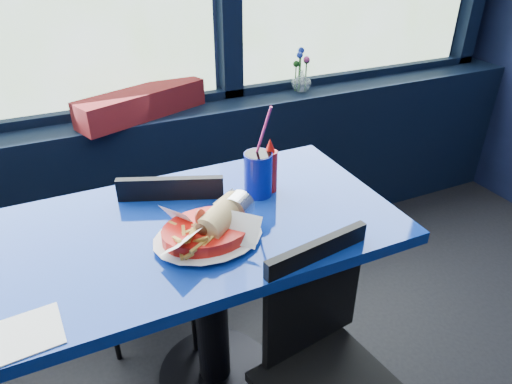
# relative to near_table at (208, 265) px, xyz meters

# --- Properties ---
(window_sill) EXTENTS (5.00, 0.26, 0.80)m
(window_sill) POSITION_rel_near_table_xyz_m (-0.30, 0.87, -0.17)
(window_sill) COLOR black
(window_sill) RESTS_ON ground
(near_table) EXTENTS (1.20, 0.70, 0.75)m
(near_table) POSITION_rel_near_table_xyz_m (0.00, 0.00, 0.00)
(near_table) COLOR black
(near_table) RESTS_ON ground
(chair_near_front) EXTENTS (0.41, 0.42, 0.81)m
(chair_near_front) POSITION_rel_near_table_xyz_m (0.21, -0.41, -0.10)
(chair_near_front) COLOR black
(chair_near_front) RESTS_ON ground
(chair_near_back) EXTENTS (0.49, 0.49, 0.83)m
(chair_near_back) POSITION_rel_near_table_xyz_m (-0.10, 0.27, -0.09)
(chair_near_back) COLOR black
(chair_near_back) RESTS_ON ground
(planter_box) EXTENTS (0.62, 0.36, 0.12)m
(planter_box) POSITION_rel_near_table_xyz_m (0.01, 0.85, 0.29)
(planter_box) COLOR maroon
(planter_box) RESTS_ON window_sill
(flower_vase) EXTENTS (0.14, 0.14, 0.22)m
(flower_vase) POSITION_rel_near_table_xyz_m (0.84, 0.87, 0.30)
(flower_vase) COLOR silver
(flower_vase) RESTS_ON window_sill
(food_basket) EXTENTS (0.33, 0.33, 0.11)m
(food_basket) POSITION_rel_near_table_xyz_m (-0.02, -0.10, 0.22)
(food_basket) COLOR red
(food_basket) RESTS_ON near_table
(ketchup_bottle) EXTENTS (0.05, 0.05, 0.20)m
(ketchup_bottle) POSITION_rel_near_table_xyz_m (0.27, 0.09, 0.27)
(ketchup_bottle) COLOR red
(ketchup_bottle) RESTS_ON near_table
(soda_cup) EXTENTS (0.10, 0.10, 0.33)m
(soda_cup) POSITION_rel_near_table_xyz_m (0.22, 0.08, 0.26)
(soda_cup) COLOR navy
(soda_cup) RESTS_ON near_table
(napkin) EXTENTS (0.15, 0.15, 0.00)m
(napkin) POSITION_rel_near_table_xyz_m (-0.52, -0.27, 0.18)
(napkin) COLOR white
(napkin) RESTS_ON near_table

